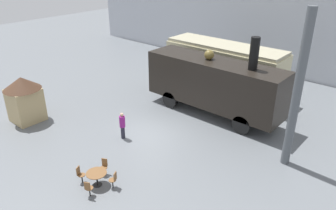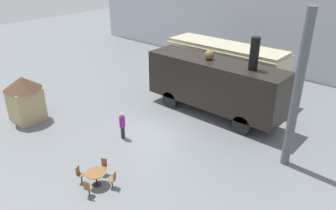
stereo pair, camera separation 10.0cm
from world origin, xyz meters
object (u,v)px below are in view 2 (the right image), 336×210
Objects in this scene: cafe_chair_0 at (113,179)px; cafe_table_near at (96,175)px; steam_locomotive at (214,83)px; ticket_kiosk at (24,96)px; passenger_coach_vintage at (224,64)px; visitor_person at (122,125)px.

cafe_table_near is at bearing -0.00° from cafe_chair_0.
steam_locomotive is at bearing 90.63° from cafe_table_near.
ticket_kiosk is at bearing -31.85° from cafe_chair_0.
steam_locomotive is (1.49, -3.62, -0.07)m from passenger_coach_vintage.
ticket_kiosk reaches higher than visitor_person.
ticket_kiosk is (-8.77, 1.21, 1.09)m from cafe_table_near.
steam_locomotive is 9.73× the size of cafe_table_near.
steam_locomotive reaches higher than passenger_coach_vintage.
cafe_chair_0 is at bearing 26.92° from cafe_table_near.
steam_locomotive is at bearing 70.39° from visitor_person.
ticket_kiosk is (-6.46, -2.52, 0.77)m from visitor_person.
passenger_coach_vintage is 14.25m from ticket_kiosk.
passenger_coach_vintage reaches higher than cafe_chair_0.
cafe_table_near is at bearing -58.27° from visitor_person.
cafe_chair_0 reaches higher than cafe_table_near.
cafe_chair_0 is (0.77, 0.39, -0.07)m from cafe_table_near.
steam_locomotive reaches higher than ticket_kiosk.
passenger_coach_vintage is 9.45× the size of cafe_table_near.
steam_locomotive is 5.69× the size of visitor_person.
cafe_table_near is 0.58× the size of visitor_person.
visitor_person is 0.56× the size of ticket_kiosk.
steam_locomotive is at bearing -67.56° from passenger_coach_vintage.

